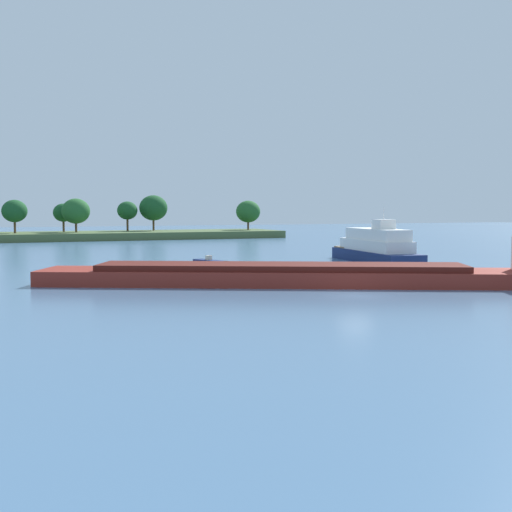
# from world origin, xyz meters

# --- Properties ---
(ground_plane) EXTENTS (400.00, 400.00, 0.00)m
(ground_plane) POSITION_xyz_m (0.00, 0.00, 0.00)
(ground_plane) COLOR #476B8E
(treeline_island) EXTENTS (68.34, 17.33, 9.18)m
(treeline_island) POSITION_xyz_m (2.09, 99.33, 2.56)
(treeline_island) COLOR #4C6038
(treeline_island) RESTS_ON ground
(small_motorboat) EXTENTS (2.72, 5.55, 1.00)m
(small_motorboat) POSITION_xyz_m (-0.39, 30.28, 0.27)
(small_motorboat) COLOR navy
(small_motorboat) RESTS_ON ground
(white_riverboat) EXTENTS (6.57, 17.21, 6.45)m
(white_riverboat) POSITION_xyz_m (18.44, 25.59, 1.73)
(white_riverboat) COLOR navy
(white_riverboat) RESTS_ON ground
(cargo_barge) EXTENTS (41.23, 24.61, 5.84)m
(cargo_barge) POSITION_xyz_m (0.28, 7.74, 0.91)
(cargo_barge) COLOR maroon
(cargo_barge) RESTS_ON ground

